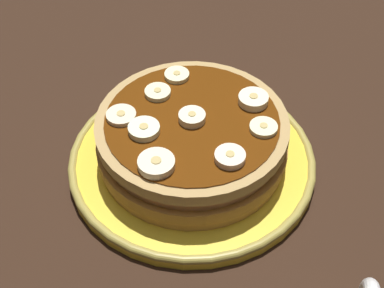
{
  "coord_description": "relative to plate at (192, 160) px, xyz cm",
  "views": [
    {
      "loc": [
        -38.53,
        -10.12,
        44.09
      ],
      "look_at": [
        0.0,
        0.0,
        3.19
      ],
      "focal_mm": 52.88,
      "sensor_mm": 36.0,
      "label": 1
    }
  ],
  "objects": [
    {
      "name": "ground_plane",
      "position": [
        0.0,
        0.0,
        -2.32
      ],
      "size": [
        140.0,
        140.0,
        3.0
      ],
      "primitive_type": "cube",
      "color": "black"
    },
    {
      "name": "plate",
      "position": [
        0.0,
        0.0,
        0.0
      ],
      "size": [
        25.55,
        25.55,
        1.53
      ],
      "color": "yellow",
      "rests_on": "ground_plane"
    },
    {
      "name": "pancake_stack",
      "position": [
        0.02,
        0.13,
        3.06
      ],
      "size": [
        19.49,
        19.48,
        5.25
      ],
      "color": "#BA8341",
      "rests_on": "plate"
    },
    {
      "name": "banana_slice_0",
      "position": [
        -0.49,
        0.08,
        6.01
      ],
      "size": [
        2.63,
        2.63,
        1.01
      ],
      "color": "#F0E5C1",
      "rests_on": "pancake_stack"
    },
    {
      "name": "banana_slice_1",
      "position": [
        -1.37,
        6.76,
        5.87
      ],
      "size": [
        2.93,
        2.93,
        0.71
      ],
      "color": "beige",
      "rests_on": "pancake_stack"
    },
    {
      "name": "banana_slice_2",
      "position": [
        5.99,
        3.22,
        5.87
      ],
      "size": [
        2.6,
        2.6,
        0.72
      ],
      "color": "#F6F1B7",
      "rests_on": "pancake_stack"
    },
    {
      "name": "banana_slice_3",
      "position": [
        4.04,
        -5.26,
        6.04
      ],
      "size": [
        3.01,
        3.01,
        1.06
      ],
      "color": "#FAF0C5",
      "rests_on": "pancake_stack"
    },
    {
      "name": "banana_slice_4",
      "position": [
        -4.16,
        -4.63,
        5.98
      ],
      "size": [
        2.84,
        2.84,
        0.94
      ],
      "color": "#FAE1C3",
      "rests_on": "pancake_stack"
    },
    {
      "name": "banana_slice_5",
      "position": [
        -6.64,
        1.54,
        6.01
      ],
      "size": [
        3.37,
        3.37,
        1.0
      ],
      "color": "beige",
      "rests_on": "pancake_stack"
    },
    {
      "name": "banana_slice_6",
      "position": [
        0.5,
        -6.9,
        5.86
      ],
      "size": [
        2.7,
        2.7,
        0.69
      ],
      "color": "#F0ECB6",
      "rests_on": "pancake_stack"
    },
    {
      "name": "banana_slice_7",
      "position": [
        2.81,
        4.33,
        5.89
      ],
      "size": [
        2.66,
        2.66,
        0.75
      ],
      "color": "beige",
      "rests_on": "pancake_stack"
    },
    {
      "name": "banana_slice_8",
      "position": [
        -2.71,
        3.99,
        5.97
      ],
      "size": [
        3.03,
        3.03,
        0.91
      ],
      "color": "#EBF2C6",
      "rests_on": "pancake_stack"
    }
  ]
}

